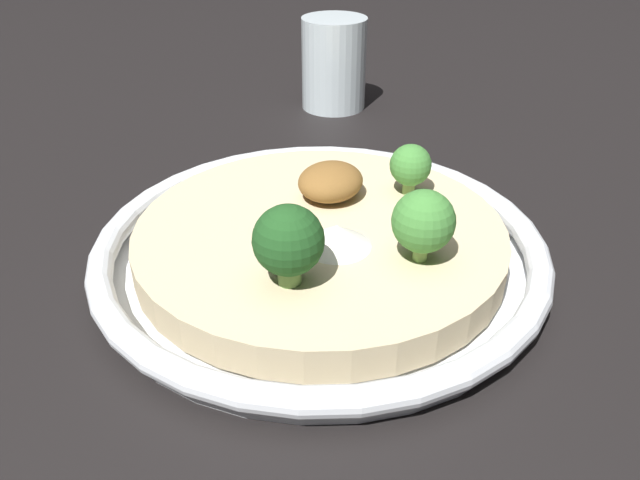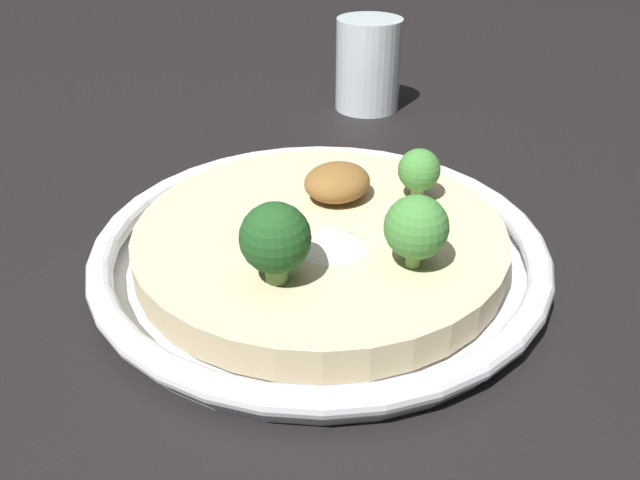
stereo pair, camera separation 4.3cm
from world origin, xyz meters
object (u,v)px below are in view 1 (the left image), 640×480
at_px(broccoli_front_right, 410,166).
at_px(drinking_glass, 334,64).
at_px(broccoli_front, 423,222).
at_px(risotto_bowl, 320,245).
at_px(broccoli_front_left, 288,242).

xyz_separation_m(broccoli_front_right, drinking_glass, (0.19, 0.21, -0.00)).
height_order(broccoli_front_right, broccoli_front, broccoli_front).
distance_m(broccoli_front_right, broccoli_front, 0.09).
bearing_deg(risotto_bowl, broccoli_front, -85.85).
xyz_separation_m(broccoli_front, drinking_glass, (0.26, 0.26, -0.01)).
relative_size(broccoli_front, broccoli_front_left, 0.93).
bearing_deg(broccoli_front, drinking_glass, 44.96).
relative_size(broccoli_front_right, broccoli_front_left, 0.76).
bearing_deg(broccoli_front_right, broccoli_front_left, -178.84).
bearing_deg(risotto_bowl, broccoli_front_right, -16.52).
bearing_deg(risotto_bowl, broccoli_front_left, -157.65).
distance_m(broccoli_front_right, broccoli_front_left, 0.14).
bearing_deg(drinking_glass, broccoli_front_left, -147.35).
relative_size(broccoli_front, drinking_glass, 0.48).
distance_m(risotto_bowl, drinking_glass, 0.32).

